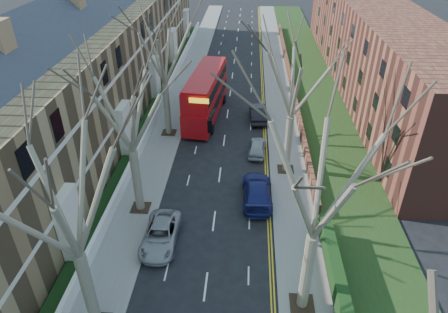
# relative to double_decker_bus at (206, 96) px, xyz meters

# --- Properties ---
(pavement_left) EXTENTS (3.00, 102.00, 0.12)m
(pavement_left) POSITION_rel_double_decker_bus_xyz_m (-3.70, 6.78, -2.36)
(pavement_left) COLOR slate
(pavement_left) RESTS_ON ground
(pavement_right) EXTENTS (3.00, 102.00, 0.12)m
(pavement_right) POSITION_rel_double_decker_bus_xyz_m (8.30, 6.78, -2.36)
(pavement_right) COLOR slate
(pavement_right) RESTS_ON ground
(terrace_left) EXTENTS (9.70, 78.00, 13.60)m
(terrace_left) POSITION_rel_double_decker_bus_xyz_m (-11.35, -1.22, 3.11)
(terrace_left) COLOR olive
(terrace_left) RESTS_ON ground
(flats_right) EXTENTS (13.97, 54.00, 10.00)m
(flats_right) POSITION_rel_double_decker_bus_xyz_m (19.76, 10.78, 2.56)
(flats_right) COLOR brown
(flats_right) RESTS_ON ground
(front_wall_left) EXTENTS (0.30, 78.00, 1.00)m
(front_wall_left) POSITION_rel_double_decker_bus_xyz_m (-5.35, -1.22, -1.80)
(front_wall_left) COLOR white
(front_wall_left) RESTS_ON ground
(grass_verge_right) EXTENTS (6.00, 102.00, 0.06)m
(grass_verge_right) POSITION_rel_double_decker_bus_xyz_m (12.80, 6.78, -2.27)
(grass_verge_right) COLOR #1C3312
(grass_verge_right) RESTS_ON ground
(tree_left_mid) EXTENTS (10.50, 10.50, 14.71)m
(tree_left_mid) POSITION_rel_double_decker_bus_xyz_m (-3.40, -26.22, 7.14)
(tree_left_mid) COLOR #706750
(tree_left_mid) RESTS_ON ground
(tree_left_far) EXTENTS (10.15, 10.15, 14.22)m
(tree_left_far) POSITION_rel_double_decker_bus_xyz_m (-3.40, -16.22, 6.82)
(tree_left_far) COLOR #706750
(tree_left_far) RESTS_ON ground
(tree_left_dist) EXTENTS (10.50, 10.50, 14.71)m
(tree_left_dist) POSITION_rel_double_decker_bus_xyz_m (-3.40, -4.22, 7.14)
(tree_left_dist) COLOR #706750
(tree_left_dist) RESTS_ON ground
(tree_right_mid) EXTENTS (10.50, 10.50, 14.71)m
(tree_right_mid) POSITION_rel_double_decker_bus_xyz_m (8.00, -24.22, 7.14)
(tree_right_mid) COLOR #706750
(tree_right_mid) RESTS_ON ground
(tree_right_far) EXTENTS (10.15, 10.15, 14.22)m
(tree_right_far) POSITION_rel_double_decker_bus_xyz_m (8.00, -10.22, 6.82)
(tree_right_far) COLOR #706750
(tree_right_far) RESTS_ON ground
(double_decker_bus) EXTENTS (3.84, 12.01, 4.90)m
(double_decker_bus) POSITION_rel_double_decker_bus_xyz_m (0.00, 0.00, 0.00)
(double_decker_bus) COLOR #A20B0F
(double_decker_bus) RESTS_ON ground
(car_left_far) EXTENTS (2.32, 4.99, 1.38)m
(car_left_far) POSITION_rel_double_decker_bus_xyz_m (-1.13, -19.65, -1.73)
(car_left_far) COLOR #96959A
(car_left_far) RESTS_ON ground
(car_right_near) EXTENTS (2.42, 5.62, 1.61)m
(car_right_near) POSITION_rel_double_decker_bus_xyz_m (5.45, -14.47, -1.62)
(car_right_near) COLOR navy
(car_right_near) RESTS_ON ground
(car_right_mid) EXTENTS (1.85, 3.98, 1.32)m
(car_right_mid) POSITION_rel_double_decker_bus_xyz_m (5.54, -7.40, -1.76)
(car_right_mid) COLOR #95989D
(car_right_mid) RESTS_ON ground
(car_right_far) EXTENTS (1.92, 4.86, 1.57)m
(car_right_far) POSITION_rel_double_decker_bus_xyz_m (5.65, -0.45, -1.63)
(car_right_far) COLOR black
(car_right_far) RESTS_ON ground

